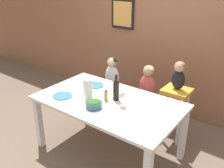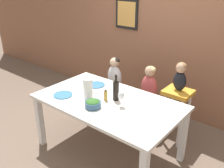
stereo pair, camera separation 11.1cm
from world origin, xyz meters
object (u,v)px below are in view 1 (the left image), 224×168
person_child_left (112,73)px  person_child_center (148,82)px  paper_towel_roll (88,89)px  dinner_plate_back_left (95,85)px  person_baby_right (179,74)px  chair_far_center (146,104)px  dinner_plate_front_left (62,96)px  wine_glass_near (122,96)px  chair_right_highchair (176,102)px  wine_bottle (116,90)px  salad_bowl_large (94,104)px  chair_far_left (112,93)px

person_child_left → person_child_center: size_ratio=1.00×
paper_towel_roll → dinner_plate_back_left: size_ratio=1.10×
person_child_left → person_baby_right: person_baby_right is taller
chair_far_center → dinner_plate_front_left: dinner_plate_front_left is taller
dinner_plate_back_left → chair_far_center: bearing=46.0°
wine_glass_near → dinner_plate_front_left: wine_glass_near is taller
person_baby_right → paper_towel_roll: bearing=-130.2°
chair_right_highchair → wine_bottle: (-0.46, -0.67, 0.29)m
salad_bowl_large → chair_right_highchair: bearing=60.8°
paper_towel_roll → person_baby_right: bearing=49.8°
chair_right_highchair → paper_towel_roll: 1.15m
salad_bowl_large → dinner_plate_back_left: (-0.37, 0.46, -0.04)m
salad_bowl_large → person_child_center: bearing=82.7°
chair_far_center → person_child_left: person_child_left is taller
person_child_center → wine_glass_near: person_child_center is taller
chair_right_highchair → wine_glass_near: (-0.32, -0.76, 0.29)m
chair_far_center → paper_towel_roll: (-0.31, -0.85, 0.46)m
chair_far_center → dinner_plate_back_left: (-0.49, -0.51, 0.34)m
chair_right_highchair → person_baby_right: person_baby_right is taller
person_child_center → wine_bottle: wine_bottle is taller
chair_far_left → wine_bottle: (0.55, -0.67, 0.45)m
dinner_plate_back_left → wine_glass_near: bearing=-22.5°
wine_bottle → dinner_plate_back_left: size_ratio=1.35×
chair_right_highchair → wine_glass_near: 0.87m
chair_far_left → dinner_plate_front_left: 1.04m
wine_bottle → dinner_plate_front_left: size_ratio=1.35×
person_baby_right → salad_bowl_large: bearing=-119.2°
chair_far_center → wine_glass_near: wine_glass_near is taller
chair_far_center → salad_bowl_large: salad_bowl_large is taller
person_baby_right → chair_far_center: bearing=-179.8°
chair_far_left → chair_far_center: bearing=0.0°
person_baby_right → wine_glass_near: bearing=-112.7°
chair_right_highchair → dinner_plate_front_left: size_ratio=3.21×
person_child_left → person_baby_right: bearing=0.0°
chair_right_highchair → person_baby_right: 0.38m
person_child_center → person_child_left: bearing=180.0°
chair_far_left → paper_towel_roll: 1.01m
chair_right_highchair → dinner_plate_back_left: bearing=-150.6°
chair_far_left → person_baby_right: 1.15m
person_baby_right → wine_glass_near: size_ratio=1.98×
wine_glass_near → person_baby_right: bearing=67.3°
chair_right_highchair → chair_far_left: bearing=180.0°
wine_bottle → dinner_plate_front_left: bearing=-151.1°
paper_towel_roll → dinner_plate_back_left: bearing=119.1°
chair_far_left → dinner_plate_front_left: bearing=-90.3°
person_child_left → person_child_center: same height
chair_right_highchair → paper_towel_roll: size_ratio=2.92×
chair_right_highchair → salad_bowl_large: bearing=-119.2°
chair_far_left → chair_far_center: size_ratio=1.00×
chair_right_highchair → salad_bowl_large: size_ratio=4.09×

